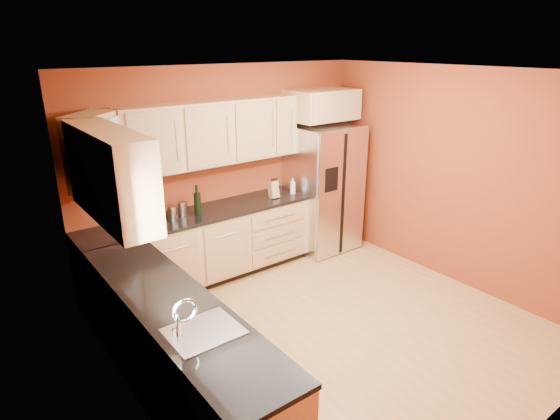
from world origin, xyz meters
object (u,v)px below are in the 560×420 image
Objects in this scene: canister_left at (173,213)px; soap_dispenser at (293,186)px; refrigerator at (323,188)px; wine_bottle_a at (160,208)px; knife_block at (273,190)px.

soap_dispenser is (1.72, -0.04, 0.02)m from canister_left.
refrigerator is 2.27m from canister_left.
wine_bottle_a is 1.86m from soap_dispenser.
canister_left is (-2.27, 0.03, 0.12)m from refrigerator.
refrigerator is at bearing -0.81° from canister_left.
wine_bottle_a is at bearing 179.11° from refrigerator.
wine_bottle_a is at bearing 178.88° from knife_block.
refrigerator is 0.57m from soap_dispenser.
soap_dispenser is (1.86, -0.05, -0.08)m from wine_bottle_a.
knife_block is at bearing 179.52° from refrigerator.
knife_block is (-0.86, 0.01, 0.14)m from refrigerator.
refrigerator is at bearing 0.93° from soap_dispenser.
knife_block is (1.55, -0.03, -0.07)m from wine_bottle_a.
refrigerator is 8.60× the size of soap_dispenser.
canister_left is 1.72m from soap_dispenser.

